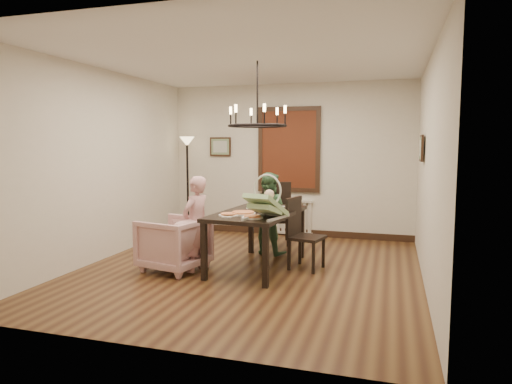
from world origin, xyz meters
The scene contains 17 objects.
room_shell centered at (0.00, 0.37, 1.40)m, with size 4.51×5.00×2.81m.
dining_table centered at (0.09, 0.14, 0.70)m, with size 1.08×1.75×0.79m.
chair_far centered at (0.07, 1.30, 0.55)m, with size 0.48×0.48×1.09m, color black, non-canonical shape.
chair_right centered at (0.74, 0.30, 0.49)m, with size 0.43×0.43×0.99m, color black, non-canonical shape.
armchair centered at (-0.97, -0.27, 0.36)m, with size 0.78×0.80×0.72m, color beige.
elderly_woman centered at (-0.66, -0.23, 0.53)m, with size 0.39×0.26×1.07m, color #CC9092.
seated_man centered at (0.01, 0.99, 0.53)m, with size 0.51×0.40×1.05m, color #406C45.
baby_bouncer centered at (0.35, -0.37, 0.98)m, with size 0.42×0.58×0.38m, color #A0CB8C, non-canonical shape.
salad_bowl centered at (0.05, 0.14, 0.82)m, with size 0.28×0.28×0.07m, color white.
pizza_platter centered at (-0.02, -0.16, 0.81)m, with size 0.33×0.33×0.04m, color tan.
drinking_glass centered at (0.06, 0.32, 0.85)m, with size 0.06×0.06×0.13m, color silver.
window_blinds centered at (0.00, 2.46, 1.60)m, with size 1.00×0.03×1.40m, color #622813.
radiator centered at (0.00, 2.48, 0.35)m, with size 0.92×0.12×0.62m, color silver, non-canonical shape.
picture_back centered at (-1.35, 2.47, 1.65)m, with size 0.42×0.03×0.36m, color black.
picture_right centered at (2.21, 0.90, 1.65)m, with size 0.42×0.03×0.36m, color black.
floor_lamp centered at (-1.90, 2.15, 0.90)m, with size 0.30×0.30×1.80m, color black, non-canonical shape.
chandelier centered at (0.09, 0.14, 1.95)m, with size 0.80×0.80×0.04m, color black.
Camera 1 is at (1.84, -5.76, 1.72)m, focal length 32.00 mm.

